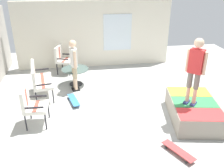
# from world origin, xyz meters

# --- Properties ---
(ground_plane) EXTENTS (12.00, 12.00, 0.10)m
(ground_plane) POSITION_xyz_m (0.00, 0.00, -0.05)
(ground_plane) COLOR #A8A8A3
(house_facade) EXTENTS (0.23, 6.00, 2.57)m
(house_facade) POSITION_xyz_m (3.80, 0.49, 1.28)
(house_facade) COLOR silver
(house_facade) RESTS_ON ground_plane
(skate_ramp) EXTENTS (2.05, 2.08, 0.51)m
(skate_ramp) POSITION_xyz_m (-0.56, -1.71, 0.25)
(skate_ramp) COLOR gray
(skate_ramp) RESTS_ON ground_plane
(patio_bench) EXTENTS (1.32, 0.73, 1.02)m
(patio_bench) POSITION_xyz_m (1.37, 2.41, 0.62)
(patio_bench) COLOR black
(patio_bench) RESTS_ON ground_plane
(patio_chair_near_house) EXTENTS (0.76, 0.71, 1.02)m
(patio_chair_near_house) POSITION_xyz_m (3.21, 1.77, 0.61)
(patio_chair_near_house) COLOR black
(patio_chair_near_house) RESTS_ON ground_plane
(patio_chair_by_wall) EXTENTS (0.64, 0.57, 1.02)m
(patio_chair_by_wall) POSITION_xyz_m (-0.18, 2.41, 0.61)
(patio_chair_by_wall) COLOR black
(patio_chair_by_wall) RESTS_ON ground_plane
(patio_table) EXTENTS (0.90, 0.90, 0.57)m
(patio_table) POSITION_xyz_m (2.06, 1.31, 0.40)
(patio_table) COLOR black
(patio_table) RESTS_ON ground_plane
(person_watching) EXTENTS (0.47, 0.29, 1.66)m
(person_watching) POSITION_xyz_m (1.64, 1.33, 0.96)
(person_watching) COLOR black
(person_watching) RESTS_ON ground_plane
(person_skater) EXTENTS (0.37, 0.37, 1.67)m
(person_skater) POSITION_xyz_m (-0.62, -1.51, 1.48)
(person_skater) COLOR navy
(person_skater) RESTS_ON skate_ramp
(skateboard_by_bench) EXTENTS (0.82, 0.38, 0.10)m
(skateboard_by_bench) POSITION_xyz_m (0.78, 1.40, 0.08)
(skateboard_by_bench) COLOR #3372B2
(skateboard_by_bench) RESTS_ON ground_plane
(skateboard_spare) EXTENTS (0.80, 0.54, 0.10)m
(skateboard_spare) POSITION_xyz_m (-1.80, -0.78, 0.08)
(skateboard_spare) COLOR #B23838
(skateboard_spare) RESTS_ON ground_plane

